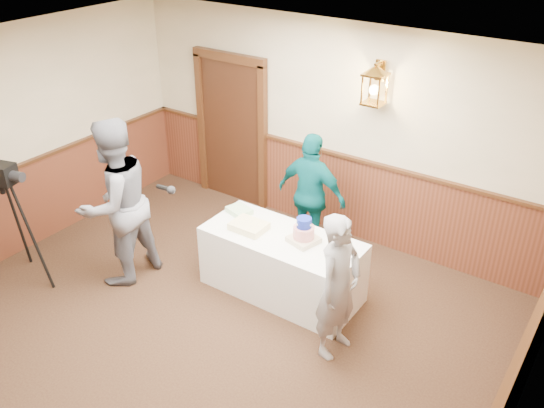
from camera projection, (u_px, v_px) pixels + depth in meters
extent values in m
plane|color=black|center=(146.00, 381.00, 5.49)|extent=(7.00, 7.00, 0.00)
cube|color=#BEB28E|center=(333.00, 131.00, 7.34)|extent=(6.00, 0.02, 2.80)
cube|color=white|center=(105.00, 99.00, 4.14)|extent=(6.00, 7.00, 0.02)
cube|color=#522817|center=(329.00, 191.00, 7.74)|extent=(5.98, 0.04, 1.10)
cube|color=#432411|center=(330.00, 152.00, 7.45)|extent=(5.98, 0.07, 0.04)
cube|color=#331A0E|center=(232.00, 132.00, 8.26)|extent=(1.00, 0.06, 2.10)
cube|color=white|center=(282.00, 264.00, 6.54)|extent=(1.80, 0.80, 0.75)
cube|color=beige|center=(303.00, 240.00, 6.24)|extent=(0.35, 0.35, 0.06)
cylinder|color=red|center=(304.00, 232.00, 6.20)|extent=(0.23, 0.23, 0.13)
cylinder|color=navy|center=(304.00, 223.00, 6.14)|extent=(0.16, 0.16, 0.11)
cube|color=#E7D18A|center=(249.00, 226.00, 6.47)|extent=(0.39, 0.30, 0.08)
cube|color=#9ECB8F|center=(239.00, 211.00, 6.79)|extent=(0.33, 0.29, 0.06)
imported|color=slate|center=(116.00, 203.00, 6.51)|extent=(0.81, 1.01, 2.00)
cylinder|color=black|center=(164.00, 188.00, 5.62)|extent=(0.23, 0.10, 0.09)
sphere|color=black|center=(171.00, 190.00, 5.53)|extent=(0.08, 0.08, 0.08)
imported|color=gray|center=(338.00, 287.00, 5.51)|extent=(0.43, 0.60, 1.55)
imported|color=#085960|center=(312.00, 195.00, 7.10)|extent=(0.95, 0.41, 1.60)
cylinder|color=black|center=(17.00, 176.00, 6.13)|extent=(0.18, 0.15, 0.11)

